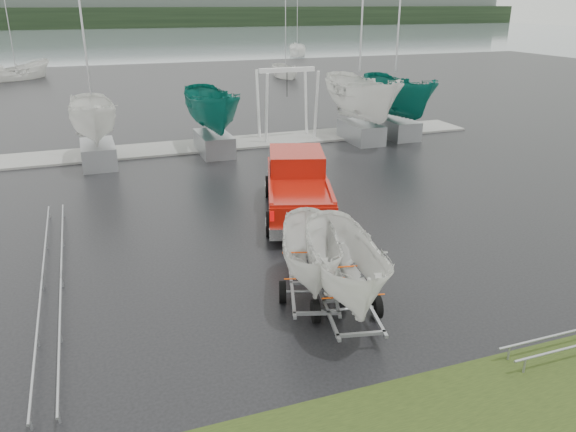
{
  "coord_description": "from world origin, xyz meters",
  "views": [
    {
      "loc": [
        -7.6,
        -17.62,
        7.62
      ],
      "look_at": [
        -1.83,
        -1.88,
        1.2
      ],
      "focal_mm": 35.0,
      "sensor_mm": 36.0,
      "label": 1
    }
  ],
  "objects": [
    {
      "name": "pickup_truck",
      "position": [
        -0.22,
        1.46,
        1.15
      ],
      "size": [
        4.14,
        6.98,
        2.2
      ],
      "rotation": [
        0.0,
        0.0,
        -0.31
      ],
      "color": "#911107",
      "rests_on": "ground"
    },
    {
      "name": "keelboat_0",
      "position": [
        -7.13,
        11.0,
        3.55
      ],
      "size": [
        2.25,
        3.2,
        10.41
      ],
      "color": "#96989E",
      "rests_on": "ground"
    },
    {
      "name": "moored_boat_2",
      "position": [
        13.32,
        40.24,
        0.01
      ],
      "size": [
        2.36,
        2.41,
        10.96
      ],
      "rotation": [
        0.0,
        0.0,
        6.23
      ],
      "color": "silver",
      "rests_on": "ground"
    },
    {
      "name": "keelboat_1",
      "position": [
        -1.24,
        11.2,
        3.82
      ],
      "size": [
        2.41,
        3.2,
        7.5
      ],
      "color": "#96989E",
      "rests_on": "ground"
    },
    {
      "name": "dock",
      "position": [
        0.0,
        13.0,
        0.05
      ],
      "size": [
        30.0,
        3.0,
        0.12
      ],
      "primitive_type": "cube",
      "color": "gray",
      "rests_on": "ground"
    },
    {
      "name": "far_hill",
      "position": [
        0.0,
        178.0,
        5.0
      ],
      "size": [
        300.0,
        6.0,
        10.0
      ],
      "primitive_type": "cube",
      "color": "#4C5651",
      "rests_on": "ground"
    },
    {
      "name": "treeline",
      "position": [
        0.0,
        170.0,
        3.0
      ],
      "size": [
        300.0,
        8.0,
        6.0
      ],
      "primitive_type": "cube",
      "color": "black",
      "rests_on": "ground"
    },
    {
      "name": "moored_boat_1",
      "position": [
        -13.56,
        48.14,
        0.0
      ],
      "size": [
        4.02,
        4.0,
        11.79
      ],
      "rotation": [
        0.0,
        0.0,
        2.17
      ],
      "color": "silver",
      "rests_on": "ground"
    },
    {
      "name": "ground_plane",
      "position": [
        0.0,
        0.0,
        0.0
      ],
      "size": [
        120.0,
        120.0,
        0.0
      ],
      "primitive_type": "plane",
      "color": "black",
      "rests_on": "ground"
    },
    {
      "name": "trailer_parked",
      "position": [
        -1.86,
        -6.22,
        2.8
      ],
      "size": [
        2.1,
        3.77,
        5.18
      ],
      "rotation": [
        0.0,
        0.0,
        -0.21
      ],
      "color": "#96989E",
      "rests_on": "ground"
    },
    {
      "name": "mast_rack_1",
      "position": [
        -9.0,
        -5.0,
        0.35
      ],
      "size": [
        0.56,
        6.5,
        0.06
      ],
      "rotation": [
        0.0,
        0.0,
        1.57
      ],
      "color": "#96989E",
      "rests_on": "ground"
    },
    {
      "name": "mast_rack_0",
      "position": [
        -9.0,
        1.0,
        0.35
      ],
      "size": [
        0.56,
        6.5,
        0.06
      ],
      "rotation": [
        0.0,
        0.0,
        1.57
      ],
      "color": "#96989E",
      "rests_on": "ground"
    },
    {
      "name": "keelboat_2",
      "position": [
        7.38,
        11.0,
        4.38
      ],
      "size": [
        2.75,
        3.2,
        10.93
      ],
      "color": "#96989E",
      "rests_on": "ground"
    },
    {
      "name": "boat_hoist",
      "position": [
        3.56,
        13.0,
        2.67
      ],
      "size": [
        3.3,
        2.18,
        4.12
      ],
      "color": "silver",
      "rests_on": "ground"
    },
    {
      "name": "lake",
      "position": [
        0.0,
        100.0,
        -0.01
      ],
      "size": [
        300.0,
        300.0,
        0.0
      ],
      "primitive_type": "plane",
      "color": "slate",
      "rests_on": "ground"
    },
    {
      "name": "grass_verge",
      "position": [
        0.0,
        -11.0,
        0.0
      ],
      "size": [
        40.0,
        40.0,
        0.0
      ],
      "primitive_type": "plane",
      "color": "black",
      "rests_on": "ground"
    },
    {
      "name": "keelboat_3",
      "position": [
        9.88,
        11.3,
        4.1
      ],
      "size": [
        2.58,
        3.2,
        10.75
      ],
      "color": "#96989E",
      "rests_on": "ground"
    },
    {
      "name": "trailer_hitched",
      "position": [
        -2.31,
        -5.06,
        2.54
      ],
      "size": [
        2.22,
        3.79,
        4.67
      ],
      "rotation": [
        0.0,
        0.0,
        -0.31
      ],
      "color": "#96989E",
      "rests_on": "ground"
    },
    {
      "name": "moored_boat_3",
      "position": [
        23.86,
        64.29,
        0.0
      ],
      "size": [
        3.17,
        3.21,
        11.32
      ],
      "rotation": [
        0.0,
        0.0,
        2.83
      ],
      "color": "silver",
      "rests_on": "ground"
    }
  ]
}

